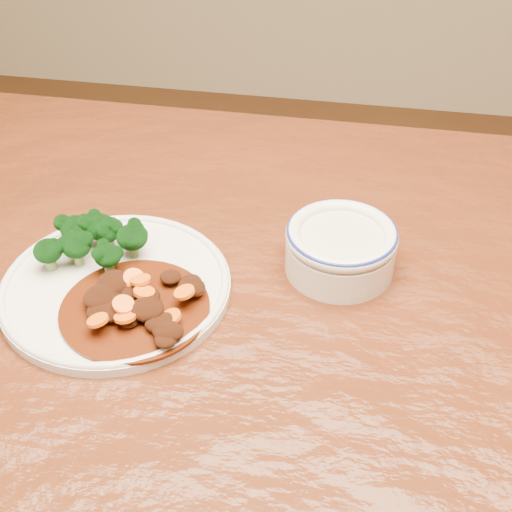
# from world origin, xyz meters

# --- Properties ---
(dining_table) EXTENTS (1.50, 0.90, 0.75)m
(dining_table) POSITION_xyz_m (0.00, 0.00, 0.67)
(dining_table) COLOR #4C1D0D
(dining_table) RESTS_ON ground
(dinner_plate) EXTENTS (0.27, 0.27, 0.02)m
(dinner_plate) POSITION_xyz_m (-0.19, -0.01, 0.76)
(dinner_plate) COLOR silver
(dinner_plate) RESTS_ON dining_table
(broccoli_florets) EXTENTS (0.12, 0.09, 0.04)m
(broccoli_florets) POSITION_xyz_m (-0.23, 0.04, 0.79)
(broccoli_florets) COLOR #73954D
(broccoli_florets) RESTS_ON dinner_plate
(mince_stew) EXTENTS (0.17, 0.17, 0.03)m
(mince_stew) POSITION_xyz_m (-0.15, -0.05, 0.77)
(mince_stew) COLOR #431707
(mince_stew) RESTS_ON dinner_plate
(dip_bowl) EXTENTS (0.13, 0.13, 0.06)m
(dip_bowl) POSITION_xyz_m (0.06, 0.08, 0.78)
(dip_bowl) COLOR silver
(dip_bowl) RESTS_ON dining_table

